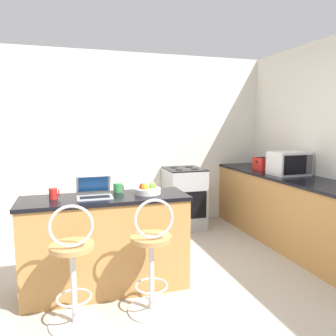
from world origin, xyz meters
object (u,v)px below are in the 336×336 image
stove_range (184,198)px  mug_red (54,194)px  bar_stool_far (152,260)px  laptop (94,192)px  toaster (263,164)px  mug_green (118,188)px  bar_stool_near (73,270)px  fruit_bowl (148,190)px  microwave (289,163)px

stove_range → mug_red: size_ratio=9.22×
bar_stool_far → mug_red: 1.06m
laptop → stove_range: 2.17m
toaster → mug_green: bearing=-157.7°
toaster → mug_red: bearing=-159.8°
laptop → mug_green: laptop is taller
mug_red → bar_stool_near: bearing=-75.9°
bar_stool_far → toaster: toaster is taller
mug_red → fruit_bowl: bearing=-2.7°
mug_red → laptop: bearing=-2.7°
microwave → stove_range: microwave is taller
microwave → toaster: size_ratio=1.87×
fruit_bowl → mug_green: size_ratio=2.46×
mug_green → bar_stool_far: bearing=-75.8°
toaster → fruit_bowl: 2.24m
bar_stool_far → stove_range: bearing=63.5°
bar_stool_near → laptop: laptop is taller
laptop → fruit_bowl: (0.50, -0.02, -0.01)m
bar_stool_near → toaster: (2.68, 1.58, 0.53)m
microwave → mug_green: (-2.30, -0.43, -0.11)m
microwave → bar_stool_far: bearing=-152.9°
mug_green → laptop: bearing=-149.4°
toaster → microwave: bearing=-81.1°
stove_range → fruit_bowl: fruit_bowl is taller
bar_stool_far → fruit_bowl: size_ratio=3.96×
bar_stool_near → toaster: size_ratio=3.92×
mug_red → bar_stool_far: bearing=-35.6°
fruit_bowl → toaster: bearing=28.7°
laptop → stove_range: size_ratio=0.35×
stove_range → microwave: bearing=-41.7°
toaster → mug_red: 3.01m
fruit_bowl → mug_green: 0.31m
microwave → fruit_bowl: size_ratio=1.89×
bar_stool_far → laptop: laptop is taller
bar_stool_near → microwave: 3.03m
bar_stool_near → fruit_bowl: bearing=35.2°
toaster → stove_range: (-1.02, 0.49, -0.54)m
mug_green → stove_range: bearing=49.4°
mug_red → stove_range: bearing=40.4°
bar_stool_far → toaster: size_ratio=3.92×
mug_red → fruit_bowl: size_ratio=0.39×
microwave → mug_red: 2.95m
stove_range → toaster: bearing=-25.7°
bar_stool_near → toaster: 3.16m
toaster → laptop: bearing=-156.9°
mug_red → fruit_bowl: fruit_bowl is taller
bar_stool_far → fruit_bowl: (0.09, 0.50, 0.48)m
microwave → fruit_bowl: 2.13m
laptop → microwave: (2.54, 0.57, 0.10)m
bar_stool_near → bar_stool_far: bearing=0.0°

